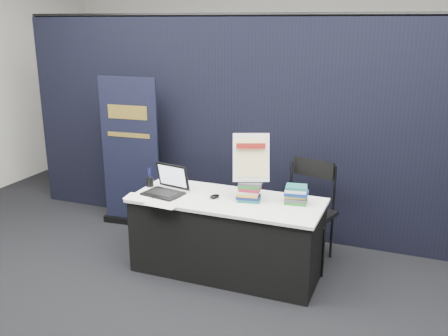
% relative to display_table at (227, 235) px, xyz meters
% --- Properties ---
extents(floor, '(8.00, 8.00, 0.00)m').
position_rel_display_table_xyz_m(floor, '(0.00, -0.55, -0.38)').
color(floor, black).
rests_on(floor, ground).
extents(wall_back, '(8.00, 0.02, 3.50)m').
position_rel_display_table_xyz_m(wall_back, '(0.00, 3.45, 1.37)').
color(wall_back, beige).
rests_on(wall_back, floor).
extents(drape_partition, '(6.00, 0.08, 2.40)m').
position_rel_display_table_xyz_m(drape_partition, '(0.00, 1.05, 0.82)').
color(drape_partition, black).
rests_on(drape_partition, floor).
extents(display_table, '(1.80, 0.75, 0.75)m').
position_rel_display_table_xyz_m(display_table, '(0.00, 0.00, 0.00)').
color(display_table, black).
rests_on(display_table, floor).
extents(laptop, '(0.41, 0.36, 0.28)m').
position_rel_display_table_xyz_m(laptop, '(-0.61, -0.07, 0.44)').
color(laptop, black).
rests_on(laptop, display_table).
extents(mouse, '(0.11, 0.13, 0.03)m').
position_rel_display_table_xyz_m(mouse, '(-0.12, -0.02, 0.39)').
color(mouse, black).
rests_on(mouse, display_table).
extents(brochure_left, '(0.28, 0.21, 0.00)m').
position_rel_display_table_xyz_m(brochure_left, '(-0.80, -0.26, 0.38)').
color(brochure_left, white).
rests_on(brochure_left, display_table).
extents(brochure_mid, '(0.32, 0.24, 0.00)m').
position_rel_display_table_xyz_m(brochure_mid, '(-0.49, -0.33, 0.38)').
color(brochure_mid, silver).
rests_on(brochure_mid, display_table).
extents(brochure_right, '(0.36, 0.32, 0.00)m').
position_rel_display_table_xyz_m(brochure_right, '(-0.40, 0.01, 0.38)').
color(brochure_right, white).
rests_on(brochure_right, display_table).
extents(pen_cup, '(0.10, 0.10, 0.10)m').
position_rel_display_table_xyz_m(pen_cup, '(-0.86, 0.05, 0.42)').
color(pen_cup, black).
rests_on(pen_cup, display_table).
extents(book_stack_tall, '(0.22, 0.19, 0.19)m').
position_rel_display_table_xyz_m(book_stack_tall, '(0.21, 0.03, 0.47)').
color(book_stack_tall, '#19605A').
rests_on(book_stack_tall, display_table).
extents(book_stack_short, '(0.22, 0.19, 0.17)m').
position_rel_display_table_xyz_m(book_stack_short, '(0.62, 0.13, 0.46)').
color(book_stack_short, '#207925').
rests_on(book_stack_short, display_table).
extents(info_sign, '(0.36, 0.24, 0.45)m').
position_rel_display_table_xyz_m(info_sign, '(0.21, 0.06, 0.78)').
color(info_sign, black).
rests_on(info_sign, book_stack_tall).
extents(pullup_banner, '(0.75, 0.16, 1.76)m').
position_rel_display_table_xyz_m(pullup_banner, '(-1.47, 0.68, 0.40)').
color(pullup_banner, black).
rests_on(pullup_banner, floor).
extents(stacking_chair, '(0.57, 0.58, 1.03)m').
position_rel_display_table_xyz_m(stacking_chair, '(0.67, 0.48, 0.20)').
color(stacking_chair, black).
rests_on(stacking_chair, floor).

